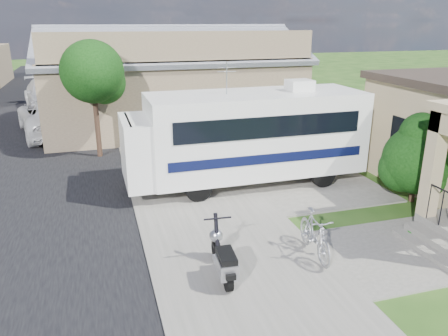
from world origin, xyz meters
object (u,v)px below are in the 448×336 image
object	(u,v)px
shrub	(418,157)
scooter	(223,258)
van	(50,95)
motorhome	(247,134)
garden_hose	(414,234)
pickup_truck	(53,116)
bicycle	(315,237)

from	to	relation	value
shrub	scooter	distance (m)	7.26
scooter	van	world-z (taller)	van
motorhome	shrub	bearing A→B (deg)	-33.16
van	motorhome	bearing A→B (deg)	-76.02
garden_hose	scooter	bearing A→B (deg)	-175.17
shrub	van	bearing A→B (deg)	122.59
pickup_truck	van	world-z (taller)	van
bicycle	van	xyz separation A→B (m)	(-7.16, 20.43, 0.39)
shrub	scooter	xyz separation A→B (m)	(-6.76, -2.50, -0.89)
bicycle	garden_hose	xyz separation A→B (m)	(2.92, 0.15, -0.45)
shrub	garden_hose	distance (m)	2.91
bicycle	garden_hose	distance (m)	2.96
motorhome	van	size ratio (longest dim) A/B	1.23
shrub	bicycle	size ratio (longest dim) A/B	1.56
pickup_truck	shrub	bearing A→B (deg)	121.11
shrub	pickup_truck	world-z (taller)	shrub
scooter	bicycle	size ratio (longest dim) A/B	0.99
pickup_truck	garden_hose	xyz separation A→B (m)	(9.47, -14.03, -0.77)
van	garden_hose	size ratio (longest dim) A/B	17.61
pickup_truck	garden_hose	bearing A→B (deg)	112.44
shrub	garden_hose	world-z (taller)	shrub
motorhome	garden_hose	world-z (taller)	motorhome
motorhome	scooter	xyz separation A→B (m)	(-2.38, -5.32, -1.20)
motorhome	bicycle	world-z (taller)	motorhome
motorhome	pickup_truck	size ratio (longest dim) A/B	1.27
shrub	pickup_truck	bearing A→B (deg)	132.70
pickup_truck	van	size ratio (longest dim) A/B	0.97
pickup_truck	van	distance (m)	6.29
shrub	van	xyz separation A→B (m)	(-11.65, 18.22, -0.48)
shrub	pickup_truck	size ratio (longest dim) A/B	0.44
shrub	garden_hose	xyz separation A→B (m)	(-1.57, -2.06, -1.32)
motorhome	bicycle	bearing A→B (deg)	-91.66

